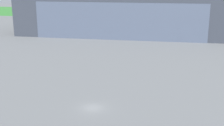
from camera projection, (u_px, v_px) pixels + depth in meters
The scene contains 3 objects.
ground_plane at pixel (93, 108), 62.20m from camera, with size 440.00×440.00×0.00m, color slate.
grass_field_strip at pixel (146, 14), 215.21m from camera, with size 440.00×56.00×0.08m, color #347C32.
maintenance_hangar at pixel (124, 12), 139.67m from camera, with size 93.25×31.40×20.37m.
Camera 1 is at (13.59, -55.80, 25.85)m, focal length 49.33 mm.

